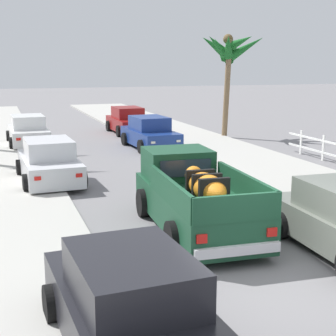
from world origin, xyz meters
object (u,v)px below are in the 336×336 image
object	(u,v)px
car_right_far	(128,121)
pickup_truck	(194,197)
car_right_near	(49,163)
palm_tree_right_mid	(229,51)
car_left_near	(131,308)
car_right_mid	(150,133)
car_left_far	(28,131)

from	to	relation	value
car_right_far	pickup_truck	bearing A→B (deg)	-99.25
car_right_near	car_right_far	xyz separation A→B (m)	(5.79, 11.57, 0.00)
pickup_truck	palm_tree_right_mid	distance (m)	16.58
car_right_near	car_right_far	distance (m)	12.94
car_right_far	palm_tree_right_mid	world-z (taller)	palm_tree_right_mid
car_right_near	car_right_far	size ratio (longest dim) A/B	1.01
car_left_near	palm_tree_right_mid	world-z (taller)	palm_tree_right_mid
pickup_truck	car_right_mid	bearing A→B (deg)	78.14
pickup_truck	car_right_near	size ratio (longest dim) A/B	1.23
car_left_near	car_right_far	size ratio (longest dim) A/B	1.01
car_left_near	car_right_mid	xyz separation A→B (m)	(5.48, 17.15, 0.00)
car_left_near	palm_tree_right_mid	distance (m)	22.21
car_left_far	car_right_far	xyz separation A→B (m)	(5.93, 2.92, 0.00)
pickup_truck	car_left_near	distance (m)	5.74
car_right_far	car_right_near	bearing A→B (deg)	-116.59
car_right_near	car_left_far	xyz separation A→B (m)	(-0.14, 8.65, 0.00)
pickup_truck	car_right_mid	distance (m)	12.47
car_right_mid	car_left_near	bearing A→B (deg)	-107.73
car_left_near	car_right_near	size ratio (longest dim) A/B	1.00
pickup_truck	car_right_near	bearing A→B (deg)	114.77
car_left_near	car_right_mid	size ratio (longest dim) A/B	1.00
car_right_far	car_left_near	bearing A→B (deg)	-104.35
car_left_far	car_right_far	size ratio (longest dim) A/B	1.00
car_right_mid	car_right_far	xyz separation A→B (m)	(0.34, 5.62, 0.00)
car_left_near	car_right_near	bearing A→B (deg)	89.83
car_right_near	car_left_far	bearing A→B (deg)	90.94
car_left_near	car_right_near	distance (m)	11.20
pickup_truck	car_left_near	xyz separation A→B (m)	(-2.92, -4.94, -0.10)
pickup_truck	car_right_near	distance (m)	6.89
pickup_truck	car_left_far	distance (m)	15.21
car_right_near	palm_tree_right_mid	distance (m)	13.80
car_right_near	car_right_mid	xyz separation A→B (m)	(5.45, 5.95, 0.00)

